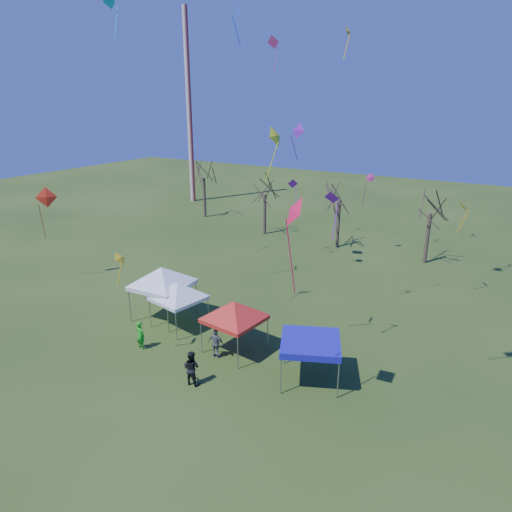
{
  "coord_description": "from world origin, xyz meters",
  "views": [
    {
      "loc": [
        12.91,
        -16.39,
        13.78
      ],
      "look_at": [
        1.21,
        3.0,
        5.97
      ],
      "focal_mm": 32.0,
      "sensor_mm": 36.0,
      "label": 1
    }
  ],
  "objects_px": {
    "tent_white_west": "(161,271)",
    "person_green": "(140,335)",
    "tree_0": "(203,164)",
    "tent_white_mid": "(178,286)",
    "tree_2": "(341,183)",
    "tent_red": "(234,305)",
    "tent_blue": "(310,343)",
    "person_dark": "(191,368)",
    "tree_1": "(265,180)",
    "person_grey": "(216,343)",
    "radio_mast": "(189,109)",
    "tree_3": "(433,195)"
  },
  "relations": [
    {
      "from": "tent_white_west",
      "to": "person_green",
      "type": "relative_size",
      "value": 2.71
    },
    {
      "from": "tree_0",
      "to": "tent_white_mid",
      "type": "height_order",
      "value": "tree_0"
    },
    {
      "from": "tree_2",
      "to": "tent_red",
      "type": "xyz_separation_m",
      "value": [
        2.27,
        -21.57,
        -3.39
      ]
    },
    {
      "from": "tree_2",
      "to": "tent_blue",
      "type": "bearing_deg",
      "value": -71.96
    },
    {
      "from": "tree_0",
      "to": "person_dark",
      "type": "bearing_deg",
      "value": -53.96
    },
    {
      "from": "tent_white_west",
      "to": "person_dark",
      "type": "bearing_deg",
      "value": -38.29
    },
    {
      "from": "tree_1",
      "to": "tent_blue",
      "type": "distance_m",
      "value": 27.42
    },
    {
      "from": "tent_blue",
      "to": "person_grey",
      "type": "bearing_deg",
      "value": -172.64
    },
    {
      "from": "tent_blue",
      "to": "person_green",
      "type": "relative_size",
      "value": 2.27
    },
    {
      "from": "tree_1",
      "to": "tent_white_mid",
      "type": "distance_m",
      "value": 22.18
    },
    {
      "from": "radio_mast",
      "to": "tent_blue",
      "type": "distance_m",
      "value": 46.72
    },
    {
      "from": "radio_mast",
      "to": "tent_white_mid",
      "type": "height_order",
      "value": "radio_mast"
    },
    {
      "from": "tent_white_west",
      "to": "person_green",
      "type": "height_order",
      "value": "tent_white_west"
    },
    {
      "from": "tree_1",
      "to": "tent_red",
      "type": "relative_size",
      "value": 1.86
    },
    {
      "from": "tent_red",
      "to": "tree_0",
      "type": "bearing_deg",
      "value": 130.18
    },
    {
      "from": "tree_0",
      "to": "tent_blue",
      "type": "height_order",
      "value": "tree_0"
    },
    {
      "from": "radio_mast",
      "to": "tree_0",
      "type": "xyz_separation_m",
      "value": [
        7.15,
        -6.62,
        -6.01
      ]
    },
    {
      "from": "tent_white_west",
      "to": "tent_red",
      "type": "distance_m",
      "value": 6.51
    },
    {
      "from": "tent_white_mid",
      "to": "tent_blue",
      "type": "bearing_deg",
      "value": -6.68
    },
    {
      "from": "tent_red",
      "to": "radio_mast",
      "type": "bearing_deg",
      "value": 131.82
    },
    {
      "from": "tent_blue",
      "to": "tree_1",
      "type": "bearing_deg",
      "value": 124.94
    },
    {
      "from": "tree_0",
      "to": "tree_1",
      "type": "distance_m",
      "value": 10.47
    },
    {
      "from": "tree_0",
      "to": "tree_1",
      "type": "bearing_deg",
      "value": -15.18
    },
    {
      "from": "tent_white_west",
      "to": "tree_2",
      "type": "bearing_deg",
      "value": 78.6
    },
    {
      "from": "tent_white_west",
      "to": "person_dark",
      "type": "distance_m",
      "value": 8.38
    },
    {
      "from": "person_grey",
      "to": "tent_red",
      "type": "bearing_deg",
      "value": -117.82
    },
    {
      "from": "person_green",
      "to": "person_grey",
      "type": "relative_size",
      "value": 0.98
    },
    {
      "from": "radio_mast",
      "to": "person_dark",
      "type": "bearing_deg",
      "value": -51.54
    },
    {
      "from": "tent_blue",
      "to": "person_dark",
      "type": "bearing_deg",
      "value": -145.62
    },
    {
      "from": "tree_2",
      "to": "tent_white_west",
      "type": "height_order",
      "value": "tree_2"
    },
    {
      "from": "tree_2",
      "to": "tent_blue",
      "type": "distance_m",
      "value": 23.51
    },
    {
      "from": "tree_0",
      "to": "tent_white_west",
      "type": "height_order",
      "value": "tree_0"
    },
    {
      "from": "person_dark",
      "to": "tree_0",
      "type": "bearing_deg",
      "value": -60.52
    },
    {
      "from": "person_green",
      "to": "tree_2",
      "type": "bearing_deg",
      "value": -88.55
    },
    {
      "from": "tree_2",
      "to": "tree_0",
      "type": "bearing_deg",
      "value": 170.76
    },
    {
      "from": "radio_mast",
      "to": "tree_0",
      "type": "height_order",
      "value": "radio_mast"
    },
    {
      "from": "radio_mast",
      "to": "tent_white_mid",
      "type": "distance_m",
      "value": 39.54
    },
    {
      "from": "radio_mast",
      "to": "tree_1",
      "type": "xyz_separation_m",
      "value": [
        17.23,
        -9.35,
        -6.71
      ]
    },
    {
      "from": "tree_3",
      "to": "tent_red",
      "type": "bearing_deg",
      "value": -106.09
    },
    {
      "from": "tree_2",
      "to": "person_grey",
      "type": "xyz_separation_m",
      "value": [
        1.77,
        -22.7,
        -5.42
      ]
    },
    {
      "from": "tree_2",
      "to": "person_grey",
      "type": "distance_m",
      "value": 23.4
    },
    {
      "from": "tree_3",
      "to": "tree_1",
      "type": "bearing_deg",
      "value": 177.94
    },
    {
      "from": "radio_mast",
      "to": "tree_0",
      "type": "relative_size",
      "value": 2.96
    },
    {
      "from": "tree_0",
      "to": "tent_white_mid",
      "type": "bearing_deg",
      "value": -56.08
    },
    {
      "from": "tent_red",
      "to": "person_green",
      "type": "relative_size",
      "value": 2.36
    },
    {
      "from": "tree_2",
      "to": "tent_white_mid",
      "type": "height_order",
      "value": "tree_2"
    },
    {
      "from": "tree_0",
      "to": "tent_red",
      "type": "height_order",
      "value": "tree_0"
    },
    {
      "from": "tree_1",
      "to": "person_dark",
      "type": "distance_m",
      "value": 28.2
    },
    {
      "from": "radio_mast",
      "to": "tree_0",
      "type": "bearing_deg",
      "value": -42.77
    },
    {
      "from": "tent_white_mid",
      "to": "tree_3",
      "type": "bearing_deg",
      "value": 62.24
    }
  ]
}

